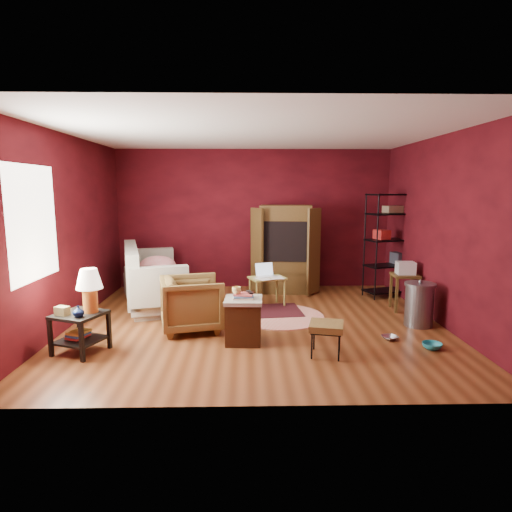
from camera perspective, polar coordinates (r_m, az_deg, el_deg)
The scene contains 18 objects.
room at distance 6.24m, azimuth -0.32°, elevation 3.35°, with size 5.54×5.04×2.84m.
sofa at distance 7.73m, azimuth -13.85°, elevation -3.40°, with size 2.01×0.59×0.79m, color #9B9586.
armchair at distance 6.21m, azimuth -8.55°, elevation -5.95°, with size 0.83×0.78×0.85m, color black.
pet_bowl_steel at distance 6.11m, azimuth 17.45°, elevation -9.66°, with size 0.21×0.05×0.21m, color #A9ABAF.
pet_bowl_turquoise at distance 5.95m, azimuth 22.47°, elevation -10.26°, with size 0.25×0.08×0.25m, color teal.
vase at distance 5.54m, azimuth -22.60°, elevation -6.86°, with size 0.13×0.14×0.13m, color #0C183D.
mug at distance 5.56m, azimuth -2.61°, elevation -4.48°, with size 0.12×0.09×0.12m, color #E8CE71.
side_table at distance 5.68m, azimuth -21.87°, elevation -5.78°, with size 0.69×0.69×1.05m.
sofa_cushions at distance 7.70m, azimuth -13.86°, elevation -2.90°, with size 1.49×2.43×0.95m.
hamper at distance 5.69m, azimuth -1.67°, elevation -8.46°, with size 0.51×0.51×0.68m.
footstool at distance 5.31m, azimuth 9.37°, elevation -9.37°, with size 0.48×0.48×0.41m.
rug_round at distance 6.89m, azimuth 3.13°, elevation -8.00°, with size 1.50×1.50×0.01m.
rug_oriental at distance 7.13m, azimuth 1.04°, elevation -7.32°, with size 1.30×0.94×0.01m.
laptop_desk at distance 7.39m, azimuth 1.48°, elevation -3.24°, with size 0.70×0.61×0.73m.
tv_armoire at distance 8.32m, azimuth 3.94°, elevation 1.14°, with size 1.34×0.79×1.70m.
wire_shelving at distance 8.38m, azimuth 17.65°, elevation 1.98°, with size 1.02×0.68×1.93m.
small_stand at distance 7.51m, azimuth 19.28°, elevation -2.31°, with size 0.43×0.43×0.82m.
trash_can at distance 6.79m, azimuth 20.92°, elevation -6.02°, with size 0.50×0.50×0.70m.
Camera 1 is at (-0.14, -6.23, 2.01)m, focal length 30.00 mm.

